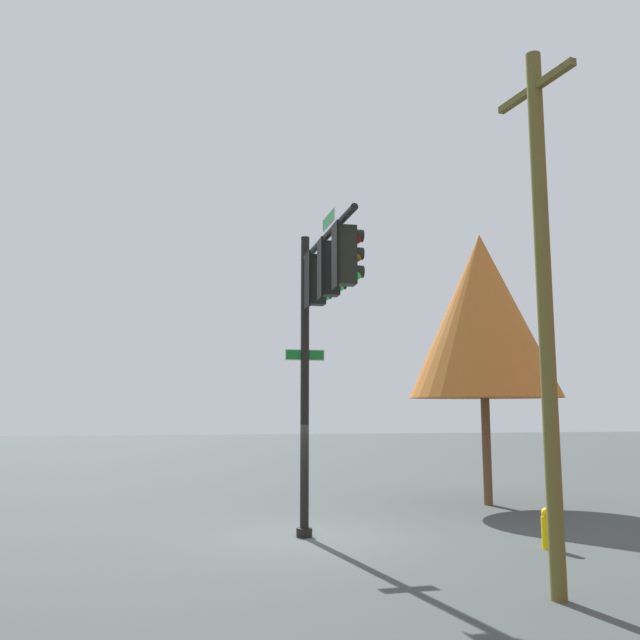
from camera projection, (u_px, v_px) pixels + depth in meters
name	position (u px, v px, depth m)	size (l,w,h in m)	color
ground_plane	(304.00, 537.00, 14.48)	(120.00, 120.00, 0.00)	#3F4646
signal_pole_assembly	(322.00, 308.00, 13.64)	(4.29, 1.00, 6.93)	black
utility_pole	(545.00, 301.00, 10.30)	(1.79, 0.46, 8.79)	brown
fire_hydrant	(547.00, 528.00, 13.29)	(0.33, 0.24, 0.83)	#DEB604
tree_near	(482.00, 315.00, 20.14)	(4.65, 4.65, 8.36)	brown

